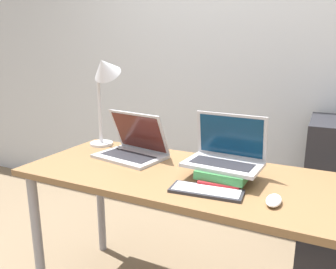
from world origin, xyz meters
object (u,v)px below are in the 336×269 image
object	(u,v)px
laptop_on_books	(225,154)
wireless_keyboard	(206,191)
desk_lamp	(104,78)
book_stack	(224,174)
mouse	(274,200)
laptop_left	(133,148)

from	to	relation	value
laptop_on_books	wireless_keyboard	bearing A→B (deg)	-94.35
laptop_on_books	wireless_keyboard	distance (m)	0.23
wireless_keyboard	desk_lamp	size ratio (longest dim) A/B	0.55
book_stack	laptop_on_books	bearing A→B (deg)	104.02
mouse	wireless_keyboard	bearing A→B (deg)	-177.35
laptop_left	laptop_on_books	bearing A→B (deg)	-7.33
laptop_on_books	book_stack	bearing A→B (deg)	-75.98
laptop_on_books	mouse	xyz separation A→B (m)	(0.25, -0.19, -0.09)
laptop_left	laptop_on_books	size ratio (longest dim) A/B	1.14
desk_lamp	wireless_keyboard	bearing A→B (deg)	-25.39
laptop_left	book_stack	distance (m)	0.56
wireless_keyboard	desk_lamp	distance (m)	0.94
wireless_keyboard	mouse	world-z (taller)	mouse
laptop_on_books	wireless_keyboard	world-z (taller)	laptop_on_books
book_stack	desk_lamp	distance (m)	0.90
laptop_on_books	mouse	world-z (taller)	laptop_on_books
laptop_on_books	mouse	distance (m)	0.33
book_stack	laptop_on_books	distance (m)	0.09
laptop_left	desk_lamp	distance (m)	0.45
laptop_on_books	mouse	size ratio (longest dim) A/B	3.07
mouse	book_stack	bearing A→B (deg)	147.78
laptop_on_books	laptop_left	bearing A→B (deg)	172.67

